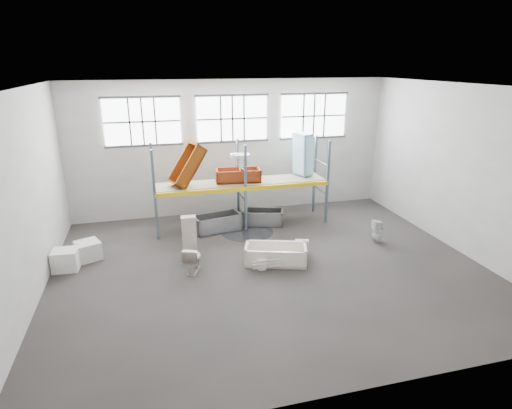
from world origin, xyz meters
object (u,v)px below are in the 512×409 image
object	(u,v)px
steel_tub_left	(217,223)
steel_tub_right	(263,217)
blue_tub_upright	(303,154)
toilet_beige	(193,259)
bathtub_beige	(276,254)
bucket	(262,263)
cistern_tall	(189,237)
rust_tub_flat	(238,175)
toilet_white	(378,231)
carton_near	(66,260)

from	to	relation	value
steel_tub_left	steel_tub_right	bearing A→B (deg)	6.99
blue_tub_upright	toilet_beige	bearing A→B (deg)	-142.66
bathtub_beige	steel_tub_right	xyz separation A→B (m)	(0.46, 3.07, 0.00)
blue_tub_upright	bucket	distance (m)	5.08
cistern_tall	steel_tub_left	xyz separation A→B (m)	(1.15, 1.90, -0.37)
bathtub_beige	toilet_beige	world-z (taller)	toilet_beige
toilet_beige	rust_tub_flat	bearing A→B (deg)	-100.27
toilet_white	rust_tub_flat	xyz separation A→B (m)	(-4.02, 2.74, 1.44)
blue_tub_upright	steel_tub_left	bearing A→B (deg)	-169.14
bathtub_beige	toilet_beige	size ratio (longest dim) A/B	2.34
bathtub_beige	carton_near	xyz separation A→B (m)	(-5.85, 1.09, 0.03)
toilet_white	carton_near	distance (m)	9.51
cistern_tall	steel_tub_right	size ratio (longest dim) A/B	0.91
toilet_beige	rust_tub_flat	distance (m)	4.08
bucket	carton_near	world-z (taller)	carton_near
cistern_tall	bucket	size ratio (longest dim) A/B	4.03
steel_tub_left	steel_tub_right	size ratio (longest dim) A/B	1.10
blue_tub_upright	carton_near	distance (m)	8.55
cistern_tall	steel_tub_right	xyz separation A→B (m)	(2.84, 2.10, -0.39)
steel_tub_right	carton_near	distance (m)	6.62
toilet_beige	bucket	distance (m)	1.94
steel_tub_right	blue_tub_upright	world-z (taller)	blue_tub_upright
cistern_tall	bucket	distance (m)	2.31
steel_tub_left	blue_tub_upright	bearing A→B (deg)	10.86
bucket	steel_tub_left	bearing A→B (deg)	103.17
rust_tub_flat	carton_near	xyz separation A→B (m)	(-5.48, -2.23, -1.52)
toilet_beige	bathtub_beige	bearing A→B (deg)	-160.26
rust_tub_flat	bucket	size ratio (longest dim) A/B	4.74
bathtub_beige	cistern_tall	size ratio (longest dim) A/B	1.36
steel_tub_left	blue_tub_upright	world-z (taller)	blue_tub_upright
steel_tub_left	rust_tub_flat	size ratio (longest dim) A/B	1.03
bathtub_beige	cistern_tall	bearing A→B (deg)	176.12
toilet_beige	carton_near	bearing A→B (deg)	5.44
bathtub_beige	rust_tub_flat	xyz separation A→B (m)	(-0.37, 3.32, 1.56)
steel_tub_left	blue_tub_upright	size ratio (longest dim) A/B	1.05
cistern_tall	toilet_white	world-z (taller)	cistern_tall
bucket	cistern_tall	bearing A→B (deg)	146.69
cistern_tall	bucket	bearing A→B (deg)	-30.00
bathtub_beige	toilet_white	distance (m)	3.69
blue_tub_upright	cistern_tall	bearing A→B (deg)	-150.43
bucket	carton_near	distance (m)	5.53
blue_tub_upright	bucket	bearing A→B (deg)	-124.38
cistern_tall	carton_near	xyz separation A→B (m)	(-3.47, 0.13, -0.36)
steel_tub_right	carton_near	bearing A→B (deg)	-162.62
steel_tub_left	rust_tub_flat	world-z (taller)	rust_tub_flat
toilet_beige	toilet_white	xyz separation A→B (m)	(6.04, 0.50, -0.00)
toilet_beige	carton_near	size ratio (longest dim) A/B	1.10
toilet_white	blue_tub_upright	size ratio (longest dim) A/B	0.50
steel_tub_left	bucket	size ratio (longest dim) A/B	4.88
bathtub_beige	toilet_beige	bearing A→B (deg)	-163.83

